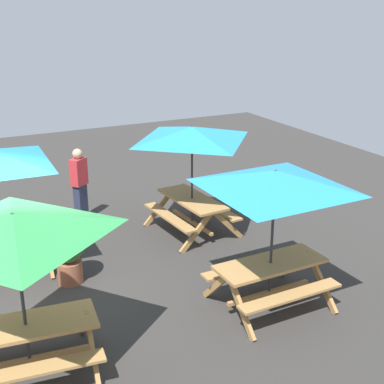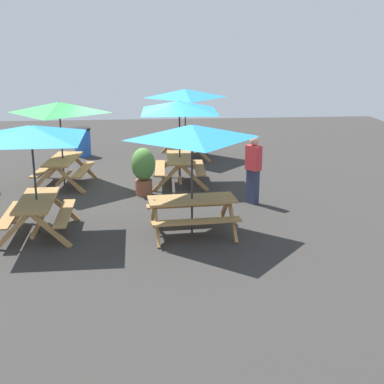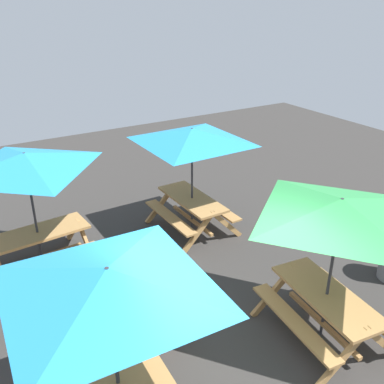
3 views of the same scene
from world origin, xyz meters
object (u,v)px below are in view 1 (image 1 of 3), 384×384
(potted_plant_0, at_px, (68,246))
(picnic_table_2, at_px, (15,237))
(picnic_table_1, at_px, (275,190))
(person_standing, at_px, (80,183))
(picnic_table_0, at_px, (192,142))

(potted_plant_0, bearing_deg, picnic_table_2, -116.89)
(picnic_table_2, height_order, potted_plant_0, picnic_table_2)
(picnic_table_1, bearing_deg, potted_plant_0, 139.95)
(picnic_table_1, bearing_deg, person_standing, 108.65)
(potted_plant_0, distance_m, person_standing, 2.85)
(potted_plant_0, height_order, person_standing, person_standing)
(potted_plant_0, relative_size, person_standing, 0.74)
(picnic_table_0, xyz_separation_m, potted_plant_0, (-2.90, -1.00, -1.29))
(picnic_table_2, bearing_deg, picnic_table_0, 45.11)
(picnic_table_0, relative_size, picnic_table_2, 1.00)
(picnic_table_0, distance_m, potted_plant_0, 3.33)
(picnic_table_0, relative_size, picnic_table_1, 0.83)
(picnic_table_2, relative_size, person_standing, 1.40)
(person_standing, bearing_deg, picnic_table_2, -149.52)
(picnic_table_0, height_order, picnic_table_1, same)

